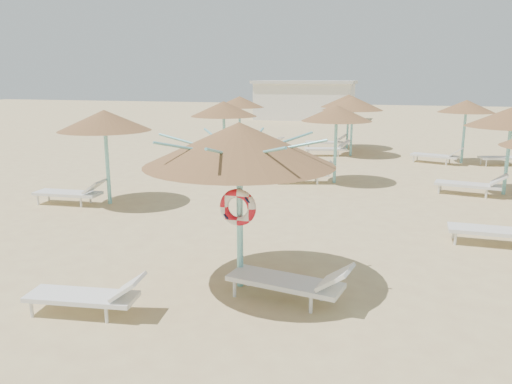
# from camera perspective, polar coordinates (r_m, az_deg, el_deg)

# --- Properties ---
(ground) EXTENTS (120.00, 120.00, 0.00)m
(ground) POSITION_cam_1_polar(r_m,az_deg,el_deg) (8.52, -0.30, -11.68)
(ground) COLOR #CEB97D
(ground) RESTS_ON ground
(main_palapa) EXTENTS (3.18, 3.18, 2.85)m
(main_palapa) POSITION_cam_1_polar(r_m,az_deg,el_deg) (8.21, -1.93, 5.42)
(main_palapa) COLOR #7AD2D5
(main_palapa) RESTS_ON ground
(lounger_main_a) EXTENTS (1.87, 0.78, 0.66)m
(lounger_main_a) POSITION_cam_1_polar(r_m,az_deg,el_deg) (8.17, -18.52, -11.12)
(lounger_main_a) COLOR silver
(lounger_main_a) RESTS_ON ground
(lounger_main_b) EXTENTS (2.10, 0.94, 0.74)m
(lounger_main_b) POSITION_cam_1_polar(r_m,az_deg,el_deg) (8.17, 4.20, -10.15)
(lounger_main_b) COLOR silver
(lounger_main_b) RESTS_ON ground
(palapa_field) EXTENTS (18.94, 16.36, 2.71)m
(palapa_field) POSITION_cam_1_polar(r_m,az_deg,el_deg) (18.92, 15.52, 8.74)
(palapa_field) COLOR #7AD2D5
(palapa_field) RESTS_ON ground
(service_hut) EXTENTS (8.40, 4.40, 3.25)m
(service_hut) POSITION_cam_1_polar(r_m,az_deg,el_deg) (43.25, 5.58, 10.43)
(service_hut) COLOR silver
(service_hut) RESTS_ON ground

